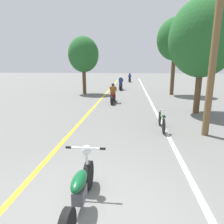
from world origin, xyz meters
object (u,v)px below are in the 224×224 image
roadside_tree_right_near (203,38)px  motorcycle_rider_mid (121,85)px  motorcycle_foreground (80,189)px  motorcycle_rider_far (130,79)px  roadside_tree_right_far (175,40)px  motorcycle_rider_lead (113,95)px  bicycle_parked (162,121)px  roadside_tree_left (83,55)px  utility_pole (216,39)px

roadside_tree_right_near → motorcycle_rider_mid: roadside_tree_right_near is taller
motorcycle_foreground → motorcycle_rider_far: (0.61, 27.88, 0.10)m
motorcycle_rider_mid → motorcycle_rider_far: size_ratio=1.04×
motorcycle_rider_far → roadside_tree_right_far: bearing=-73.8°
motorcycle_rider_lead → bicycle_parked: bearing=-66.0°
roadside_tree_right_near → motorcycle_rider_mid: bearing=115.1°
roadside_tree_right_near → motorcycle_rider_far: roadside_tree_right_near is taller
roadside_tree_left → motorcycle_rider_mid: roadside_tree_left is taller
motorcycle_rider_lead → motorcycle_rider_mid: size_ratio=0.94×
roadside_tree_right_far → roadside_tree_left: roadside_tree_right_far is taller
roadside_tree_right_far → bicycle_parked: roadside_tree_right_far is taller
roadside_tree_right_near → roadside_tree_right_far: size_ratio=0.92×
roadside_tree_right_far → roadside_tree_left: size_ratio=1.28×
utility_pole → bicycle_parked: utility_pole is taller
motorcycle_rider_far → motorcycle_foreground: bearing=-91.3°
motorcycle_foreground → motorcycle_rider_lead: size_ratio=1.01×
roadside_tree_left → bicycle_parked: roadside_tree_left is taller
roadside_tree_right_far → motorcycle_foreground: size_ratio=3.11×
motorcycle_rider_mid → motorcycle_foreground: bearing=-89.3°
roadside_tree_right_far → motorcycle_rider_mid: 6.91m
motorcycle_foreground → motorcycle_rider_mid: 17.92m
roadside_tree_right_far → motorcycle_foreground: bearing=-106.6°
roadside_tree_left → motorcycle_rider_far: 14.04m
bicycle_parked → roadside_tree_right_near: bearing=53.4°
utility_pole → bicycle_parked: 3.50m
roadside_tree_right_near → roadside_tree_left: bearing=139.1°
roadside_tree_left → motorcycle_foreground: roadside_tree_left is taller
utility_pole → motorcycle_foreground: 6.44m
utility_pole → roadside_tree_right_near: 3.73m
motorcycle_foreground → motorcycle_rider_lead: 10.51m
roadside_tree_right_near → motorcycle_foreground: (-4.42, -7.98, -3.45)m
utility_pole → motorcycle_rider_lead: utility_pole is taller
roadside_tree_right_near → roadside_tree_right_far: (-0.02, 6.82, 0.73)m
roadside_tree_right_near → roadside_tree_right_far: 6.86m
roadside_tree_right_near → bicycle_parked: size_ratio=3.43×
motorcycle_rider_far → bicycle_parked: 23.05m
roadside_tree_right_near → motorcycle_rider_far: bearing=100.8°
utility_pole → motorcycle_foreground: utility_pole is taller
roadside_tree_left → roadside_tree_right_near: bearing=-40.9°
motorcycle_rider_lead → motorcycle_rider_mid: motorcycle_rider_mid is taller
utility_pole → motorcycle_rider_lead: bearing=123.3°
roadside_tree_right_near → bicycle_parked: roadside_tree_right_near is taller
roadside_tree_right_near → motorcycle_rider_lead: size_ratio=2.89×
utility_pole → motorcycle_rider_lead: 7.92m
motorcycle_foreground → motorcycle_rider_mid: motorcycle_rider_mid is taller
motorcycle_rider_lead → motorcycle_rider_far: bearing=86.8°
roadside_tree_left → motorcycle_foreground: size_ratio=2.43×
motorcycle_rider_lead → motorcycle_rider_mid: 7.42m
roadside_tree_right_far → motorcycle_rider_lead: 7.61m
motorcycle_foreground → motorcycle_rider_far: motorcycle_rider_far is taller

